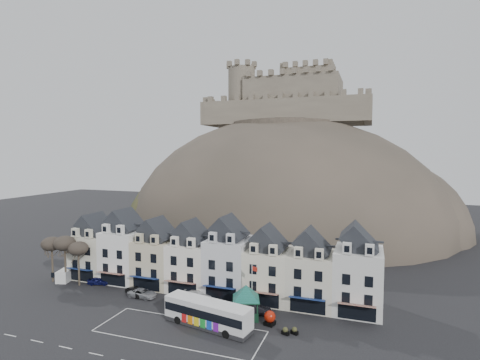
% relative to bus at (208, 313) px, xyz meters
% --- Properties ---
extents(ground, '(300.00, 300.00, 0.00)m').
position_rel_bus_xyz_m(ground, '(-4.95, -3.60, -1.97)').
color(ground, black).
rests_on(ground, ground).
extents(coach_bay_markings, '(22.00, 7.50, 0.01)m').
position_rel_bus_xyz_m(coach_bay_markings, '(-2.95, -2.35, -1.97)').
color(coach_bay_markings, silver).
rests_on(coach_bay_markings, ground).
extents(townhouse_terrace, '(54.40, 9.35, 11.80)m').
position_rel_bus_xyz_m(townhouse_terrace, '(-4.81, 12.37, 3.33)').
color(townhouse_terrace, silver).
rests_on(townhouse_terrace, ground).
extents(castle_hill, '(100.00, 76.00, 68.00)m').
position_rel_bus_xyz_m(castle_hill, '(-3.70, 65.35, -1.86)').
color(castle_hill, '#3B362E').
rests_on(castle_hill, ground).
extents(castle, '(50.20, 22.20, 22.00)m').
position_rel_bus_xyz_m(castle, '(-4.45, 72.33, 38.22)').
color(castle, '#675C4F').
rests_on(castle, ground).
extents(tree_left_far, '(3.61, 3.61, 8.24)m').
position_rel_bus_xyz_m(tree_left_far, '(-33.95, 6.90, 4.93)').
color(tree_left_far, '#3A2E25').
rests_on(tree_left_far, ground).
extents(tree_left_mid, '(3.78, 3.78, 8.64)m').
position_rel_bus_xyz_m(tree_left_mid, '(-30.95, 6.90, 5.27)').
color(tree_left_mid, '#3A2E25').
rests_on(tree_left_mid, ground).
extents(tree_left_near, '(3.43, 3.43, 7.84)m').
position_rel_bus_xyz_m(tree_left_near, '(-27.95, 6.90, 4.58)').
color(tree_left_near, '#3A2E25').
rests_on(tree_left_near, ground).
extents(bus, '(12.97, 5.32, 3.57)m').
position_rel_bus_xyz_m(bus, '(0.00, 0.00, 0.00)').
color(bus, '#262628').
rests_on(bus, ground).
extents(bus_shelter, '(7.08, 7.08, 4.77)m').
position_rel_bus_xyz_m(bus_shelter, '(3.99, 4.32, 1.73)').
color(bus_shelter, '#10301E').
rests_on(bus_shelter, ground).
extents(red_buoy, '(1.60, 1.60, 1.96)m').
position_rel_bus_xyz_m(red_buoy, '(7.73, 3.33, -0.97)').
color(red_buoy, black).
rests_on(red_buoy, ground).
extents(flagpole, '(0.98, 0.45, 7.22)m').
position_rel_bus_xyz_m(flagpole, '(4.38, 6.11, 2.15)').
color(flagpole, silver).
rests_on(flagpole, ground).
extents(white_van, '(3.20, 4.94, 2.08)m').
position_rel_bus_xyz_m(white_van, '(-32.19, 8.40, -0.93)').
color(white_van, white).
rests_on(white_van, ground).
extents(planter_west, '(1.08, 0.85, 0.97)m').
position_rel_bus_xyz_m(planter_west, '(11.42, 1.85, -1.51)').
color(planter_west, black).
rests_on(planter_west, ground).
extents(planter_east, '(1.10, 0.79, 0.99)m').
position_rel_bus_xyz_m(planter_east, '(10.33, 1.35, -1.49)').
color(planter_east, black).
rests_on(planter_east, ground).
extents(car_navy, '(4.16, 2.59, 1.32)m').
position_rel_bus_xyz_m(car_navy, '(-24.95, 8.40, -1.31)').
color(car_navy, '#0D1045').
rests_on(car_navy, ground).
extents(car_black, '(4.20, 2.90, 1.31)m').
position_rel_bus_xyz_m(car_black, '(-15.75, 6.05, -1.32)').
color(car_black, black).
rests_on(car_black, ground).
extents(car_silver, '(4.84, 2.42, 1.34)m').
position_rel_bus_xyz_m(car_silver, '(-14.24, 5.90, -1.30)').
color(car_silver, '#9B9CA2').
rests_on(car_silver, ground).
extents(car_white, '(5.10, 2.92, 1.39)m').
position_rel_bus_xyz_m(car_white, '(-5.35, 8.40, -1.28)').
color(car_white, white).
rests_on(car_white, ground).
extents(car_maroon, '(4.29, 2.09, 1.41)m').
position_rel_bus_xyz_m(car_maroon, '(-4.15, 6.38, -1.27)').
color(car_maroon, '#660B05').
rests_on(car_maroon, ground).
extents(car_charcoal, '(4.53, 2.62, 1.41)m').
position_rel_bus_xyz_m(car_charcoal, '(5.05, 5.90, -1.27)').
color(car_charcoal, black).
rests_on(car_charcoal, ground).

